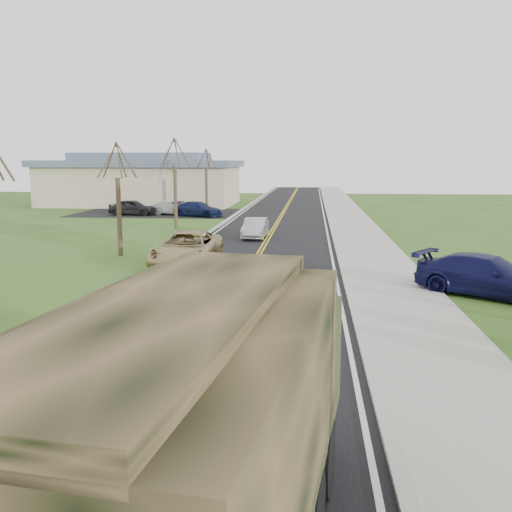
# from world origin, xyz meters

# --- Properties ---
(road) EXTENTS (8.00, 120.00, 0.01)m
(road) POSITION_xyz_m (0.00, 40.00, 0.01)
(road) COLOR black
(road) RESTS_ON ground
(curb_right) EXTENTS (0.30, 120.00, 0.12)m
(curb_right) POSITION_xyz_m (4.15, 40.00, 0.06)
(curb_right) COLOR #9E998E
(curb_right) RESTS_ON ground
(sidewalk_right) EXTENTS (3.20, 120.00, 0.10)m
(sidewalk_right) POSITION_xyz_m (5.90, 40.00, 0.05)
(sidewalk_right) COLOR #9E998E
(sidewalk_right) RESTS_ON ground
(curb_left) EXTENTS (0.30, 120.00, 0.10)m
(curb_left) POSITION_xyz_m (-4.15, 40.00, 0.05)
(curb_left) COLOR #9E998E
(curb_left) RESTS_ON ground
(bare_tree_b) EXTENTS (1.83, 2.14, 5.73)m
(bare_tree_b) POSITION_xyz_m (-7.00, 22.00, 2.48)
(bare_tree_b) COLOR #38281C
(bare_tree_b) RESTS_ON ground
(bare_tree_c) EXTENTS (2.04, 2.39, 6.42)m
(bare_tree_c) POSITION_xyz_m (-7.00, 34.00, 2.78)
(bare_tree_c) COLOR #38281C
(bare_tree_c) RESTS_ON ground
(bare_tree_d) EXTENTS (1.88, 2.20, 5.91)m
(bare_tree_d) POSITION_xyz_m (-7.00, 46.00, 2.55)
(bare_tree_d) COLOR #38281C
(bare_tree_d) RESTS_ON ground
(commercial_building) EXTENTS (25.50, 21.50, 5.65)m
(commercial_building) POSITION_xyz_m (-15.98, 55.97, 2.69)
(commercial_building) COLOR tan
(commercial_building) RESTS_ON ground
(military_truck) EXTENTS (3.35, 7.35, 3.54)m
(military_truck) POSITION_xyz_m (1.57, -0.30, 2.03)
(military_truck) COLOR black
(military_truck) RESTS_ON ground
(suv_champagne) EXTENTS (2.69, 5.72, 1.58)m
(suv_champagne) POSITION_xyz_m (-3.00, 19.57, 0.79)
(suv_champagne) COLOR tan
(suv_champagne) RESTS_ON ground
(sedan_silver) EXTENTS (1.45, 3.85, 1.25)m
(sedan_silver) POSITION_xyz_m (-0.82, 29.42, 0.63)
(sedan_silver) COLOR #ABABAF
(sedan_silver) RESTS_ON ground
(pickup_navy) EXTENTS (5.35, 4.60, 1.47)m
(pickup_navy) POSITION_xyz_m (9.00, 14.77, 0.74)
(pickup_navy) COLOR #0F1039
(pickup_navy) RESTS_ON ground
(lot_car_dark) EXTENTS (4.23, 1.84, 1.42)m
(lot_car_dark) POSITION_xyz_m (-13.22, 43.46, 0.71)
(lot_car_dark) COLOR black
(lot_car_dark) RESTS_ON ground
(lot_car_silver) EXTENTS (4.14, 2.05, 1.30)m
(lot_car_silver) POSITION_xyz_m (-9.69, 44.10, 0.65)
(lot_car_silver) COLOR #A1A0A4
(lot_car_silver) RESTS_ON ground
(lot_car_navy) EXTENTS (4.84, 3.27, 1.30)m
(lot_car_navy) POSITION_xyz_m (-7.19, 42.91, 0.65)
(lot_car_navy) COLOR #10183B
(lot_car_navy) RESTS_ON ground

